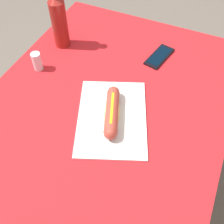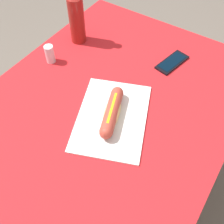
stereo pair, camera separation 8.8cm
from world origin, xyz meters
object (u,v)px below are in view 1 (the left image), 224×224
(cell_phone, at_px, (159,56))
(salt_shaker, at_px, (37,61))
(hot_dog, at_px, (112,112))
(soda_bottle, at_px, (59,21))

(cell_phone, xyz_separation_m, salt_shaker, (0.25, -0.41, 0.03))
(salt_shaker, bearing_deg, cell_phone, 121.99)
(hot_dog, distance_m, salt_shaker, 0.37)
(hot_dog, distance_m, cell_phone, 0.36)
(hot_dog, xyz_separation_m, cell_phone, (-0.36, 0.05, -0.03))
(soda_bottle, bearing_deg, hot_dog, 52.15)
(cell_phone, height_order, salt_shaker, salt_shaker)
(hot_dog, height_order, salt_shaker, salt_shaker)
(soda_bottle, xyz_separation_m, salt_shaker, (0.17, -0.01, -0.08))
(hot_dog, height_order, cell_phone, hot_dog)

